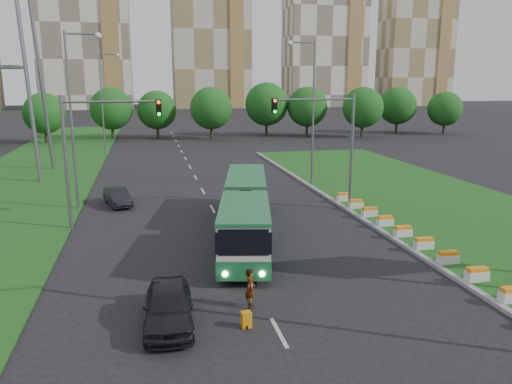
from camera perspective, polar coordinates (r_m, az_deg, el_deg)
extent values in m
plane|color=black|center=(24.55, 5.82, -8.46)|extent=(360.00, 360.00, 0.00)
cube|color=#184E16|center=(37.04, 21.29, -1.91)|extent=(14.00, 60.00, 0.15)
cube|color=gray|center=(33.73, 11.38, -2.62)|extent=(0.30, 60.00, 0.18)
cube|color=#184E16|center=(48.73, -24.88, 1.07)|extent=(12.00, 110.00, 0.10)
cylinder|color=slate|center=(34.89, 10.87, 4.46)|extent=(0.20, 0.20, 8.00)
cylinder|color=slate|center=(33.59, 6.74, 10.47)|extent=(5.50, 0.14, 0.14)
cube|color=black|center=(32.81, 2.11, 9.80)|extent=(0.32, 0.32, 1.00)
cylinder|color=slate|center=(31.45, -20.88, 2.99)|extent=(0.20, 0.20, 8.00)
cylinder|color=slate|center=(30.81, -16.28, 9.88)|extent=(5.50, 0.14, 0.14)
cube|color=black|center=(30.78, -11.05, 9.39)|extent=(0.32, 0.32, 1.00)
cube|color=beige|center=(173.49, -19.13, 17.60)|extent=(28.00, 15.00, 52.00)
cube|color=#BBB497|center=(173.93, -5.25, 17.87)|extent=(25.00, 15.00, 50.00)
cube|color=beige|center=(183.27, 7.85, 17.06)|extent=(27.00, 15.00, 47.00)
cube|color=#BBB497|center=(197.70, 17.74, 15.25)|extent=(24.00, 14.00, 40.00)
cube|color=beige|center=(24.46, 0.50, -4.43)|extent=(2.33, 6.44, 2.52)
cube|color=beige|center=(32.29, -2.77, -0.24)|extent=(2.33, 7.84, 2.52)
cylinder|color=black|center=(28.03, -1.22, -2.31)|extent=(2.33, 1.17, 2.33)
cube|color=#1B6136|center=(24.72, 0.50, -6.29)|extent=(2.41, 6.48, 0.89)
cube|color=#1B6136|center=(32.49, -2.76, -1.68)|extent=(2.41, 7.88, 0.89)
cube|color=black|center=(24.34, 0.50, -3.48)|extent=(2.41, 6.48, 0.98)
cube|color=black|center=(32.20, -2.78, 0.49)|extent=(2.41, 7.88, 0.98)
imported|color=black|center=(18.96, -9.97, -12.71)|extent=(1.98, 4.46, 1.49)
imported|color=black|center=(37.30, -15.54, -0.51)|extent=(2.35, 4.12, 1.28)
imported|color=gray|center=(20.01, -0.66, -10.94)|extent=(0.46, 0.63, 1.60)
cube|color=orange|center=(18.72, -1.12, -14.37)|extent=(0.35, 0.30, 0.60)
cylinder|color=black|center=(18.70, -1.03, -15.20)|extent=(0.04, 0.14, 0.14)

